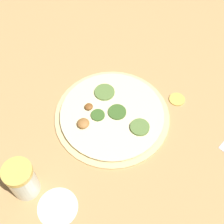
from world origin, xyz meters
The scene contains 5 objects.
ground_plane centered at (0.00, 0.00, 0.00)m, with size 3.00×3.00×0.00m, color tan.
pizza centered at (0.00, 0.00, 0.01)m, with size 0.28×0.28×0.03m.
spice_jar centered at (-0.21, -0.15, 0.05)m, with size 0.06×0.06×0.10m.
loose_cap centered at (0.17, 0.02, 0.00)m, with size 0.04×0.04×0.01m.
flour_patch centered at (-0.15, -0.20, 0.00)m, with size 0.08×0.08×0.00m.
Camera 1 is at (-0.08, -0.41, 0.65)m, focal length 50.00 mm.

